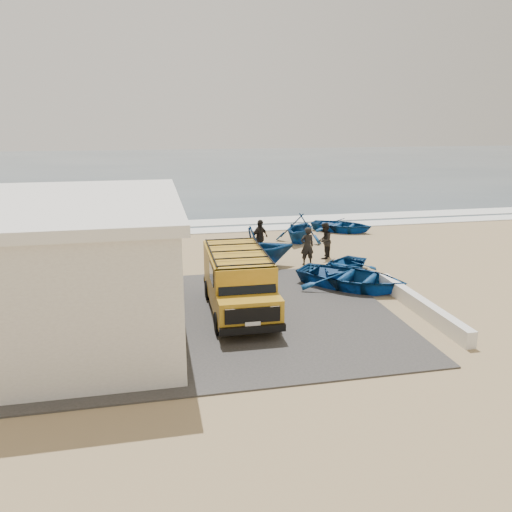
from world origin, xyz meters
TOP-DOWN VIEW (x-y plane):
  - ground at (0.00, 0.00)m, footprint 160.00×160.00m
  - slab at (-2.00, -2.00)m, footprint 12.00×10.00m
  - ocean at (0.00, 56.00)m, footprint 180.00×88.00m
  - surf_line at (0.00, 12.00)m, footprint 180.00×1.60m
  - surf_wash at (0.00, 14.50)m, footprint 180.00×2.20m
  - building at (-7.50, -2.00)m, footprint 8.40×9.40m
  - parapet at (5.00, -3.00)m, footprint 0.35×6.00m
  - van at (-1.31, -1.58)m, footprint 2.18×5.23m
  - boat_near_left at (3.64, 0.05)m, footprint 5.47×5.38m
  - boat_near_right at (4.00, 1.90)m, footprint 4.01×4.04m
  - boat_mid_left at (0.39, 3.73)m, footprint 3.97×3.51m
  - boat_far_left at (3.86, 8.18)m, footprint 3.85×3.98m
  - boat_far_right at (7.16, 10.23)m, footprint 4.54×4.30m
  - fisherman_front at (2.88, 3.67)m, footprint 0.70×0.48m
  - fisherman_middle at (4.05, 4.60)m, footprint 1.06×1.11m
  - fisherman_back at (1.05, 5.79)m, footprint 1.15×0.97m

SIDE VIEW (x-z plane):
  - ground at x=0.00m, z-range 0.00..0.00m
  - ocean at x=0.00m, z-range 0.00..0.01m
  - surf_wash at x=0.00m, z-range 0.00..0.04m
  - slab at x=-2.00m, z-range 0.00..0.05m
  - surf_line at x=0.00m, z-range 0.00..0.06m
  - parapet at x=5.00m, z-range 0.00..0.55m
  - boat_near_right at x=4.00m, z-range 0.00..0.69m
  - boat_far_right at x=7.16m, z-range 0.00..0.76m
  - boat_near_left at x=3.64m, z-range 0.00..0.93m
  - boat_far_left at x=3.86m, z-range 0.00..1.60m
  - fisherman_middle at x=4.05m, z-range 0.00..1.80m
  - fisherman_front at x=2.88m, z-range 0.00..1.83m
  - fisherman_back at x=1.05m, z-range 0.00..1.84m
  - boat_mid_left at x=0.39m, z-range 0.00..1.96m
  - van at x=-1.31m, z-range 0.08..2.31m
  - building at x=-7.50m, z-range 0.01..4.31m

